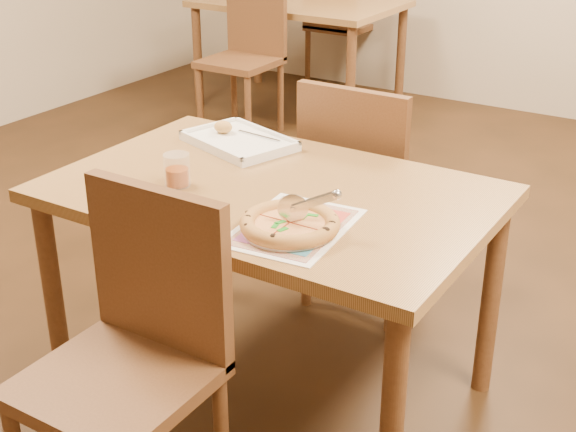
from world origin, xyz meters
The scene contains 12 objects.
dining_table centered at (0.00, 0.00, 0.63)m, with size 1.30×0.85×0.72m.
chair_near centered at (0.00, -0.60, 0.57)m, with size 0.42×0.42×0.47m.
chair_far centered at (0.00, 0.60, 0.57)m, with size 0.42×0.42×0.47m.
bg_table centered at (-1.60, 2.80, 0.63)m, with size 1.30×0.85×0.72m.
bg_chair_near centered at (-1.60, 2.20, 0.57)m, with size 0.42×0.42×0.47m.
bg_chair_far centered at (-1.60, 3.30, 0.57)m, with size 0.42×0.42×0.47m.
plate centered at (0.21, -0.24, 0.73)m, with size 0.24×0.24×0.01m, color white.
pizza centered at (0.21, -0.23, 0.75)m, with size 0.26×0.26×0.04m.
pizza_cutter centered at (0.25, -0.21, 0.80)m, with size 0.14×0.09×0.09m.
appetizer_tray centered at (-0.30, 0.26, 0.73)m, with size 0.42×0.35×0.06m.
glass_tumbler centered at (-0.25, -0.13, 0.76)m, with size 0.08×0.08×0.10m.
menu centered at (0.20, -0.20, 0.72)m, with size 0.27×0.38×0.01m, color white.
Camera 1 is at (1.21, -1.84, 1.64)m, focal length 50.00 mm.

